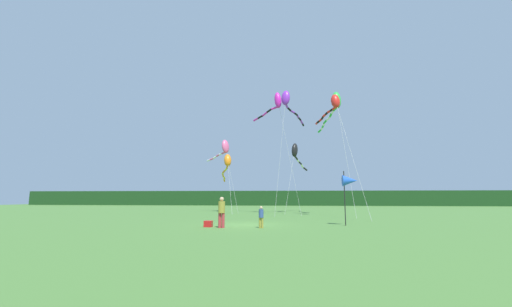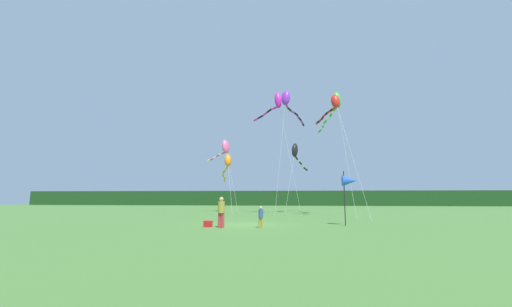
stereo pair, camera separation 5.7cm
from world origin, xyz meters
name	(u,v)px [view 2 (the right image)]	position (x,y,z in m)	size (l,w,h in m)	color
ground_plane	(245,225)	(0.00, 0.00, 0.00)	(120.00, 120.00, 0.00)	#477533
distant_treeline	(277,198)	(0.00, 45.00, 1.48)	(108.00, 3.05, 2.96)	#193D19
person_adult	(221,211)	(-1.10, -2.11, 0.97)	(0.38, 0.38, 1.74)	#B23338
person_child	(261,216)	(1.16, -1.98, 0.68)	(0.27, 0.27, 1.22)	olive
cooler_box	(208,224)	(-1.98, -1.63, 0.18)	(0.46, 0.42, 0.36)	red
banner_flag_pole	(349,181)	(6.52, 0.11, 2.72)	(0.90, 0.70, 3.35)	black
kite_rainbow	(224,148)	(-4.73, 15.34, 7.37)	(4.59, 3.89, 8.37)	#B2B2B2
kite_orange	(227,164)	(-4.40, 15.42, 5.55)	(3.02, 9.94, 6.69)	#B2B2B2
kite_purple	(288,102)	(2.68, 10.95, 11.32)	(3.11, 7.21, 12.39)	#B2B2B2
kite_red	(334,104)	(6.80, 7.73, 9.98)	(3.18, 7.42, 10.88)	#B2B2B2
kite_magenta	(276,103)	(1.46, 11.59, 11.43)	(5.05, 4.95, 12.53)	#B2B2B2
kite_green	(335,104)	(7.26, 10.29, 10.71)	(2.15, 8.80, 11.88)	#B2B2B2
kite_black	(296,153)	(3.49, 14.69, 6.57)	(2.75, 7.95, 7.69)	#B2B2B2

